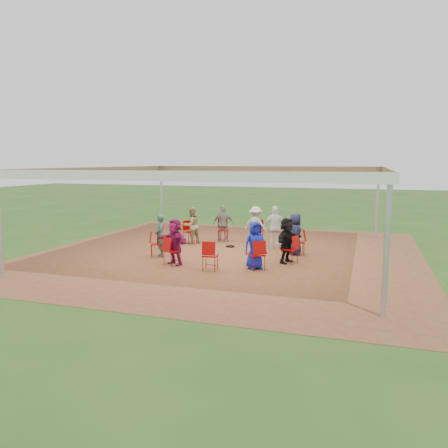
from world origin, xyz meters
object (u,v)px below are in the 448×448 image
(chair_5, at_px, (190,232))
(chair_10, at_px, (257,255))
(person_seated_7, at_px, (255,245))
(laptop, at_px, (282,241))
(chair_6, at_px, (165,237))
(chair_1, at_px, (298,242))
(cable_coil, at_px, (230,246))
(chair_8, at_px, (172,251))
(person_seated_4, at_px, (192,225))
(person_seated_2, at_px, (256,225))
(person_seated_1, at_px, (295,234))
(chair_4, at_px, (223,230))
(chair_7, at_px, (157,244))
(chair_0, at_px, (290,249))
(person_seated_5, at_px, (160,235))
(person_seated_6, at_px, (175,242))
(standing_person, at_px, (275,227))
(chair_3, at_px, (257,231))
(person_seated_0, at_px, (287,240))
(chair_9, at_px, (210,256))
(person_seated_3, at_px, (223,224))

(chair_5, xyz_separation_m, chair_10, (3.54, -3.34, 0.00))
(person_seated_7, bearing_deg, chair_10, -90.00)
(laptop, bearing_deg, chair_6, 98.68)
(chair_1, bearing_deg, cable_coil, 63.77)
(chair_5, relative_size, chair_6, 1.00)
(chair_8, bearing_deg, laptop, 52.12)
(chair_6, distance_m, person_seated_4, 1.39)
(chair_8, xyz_separation_m, person_seated_2, (1.55, 4.49, 0.28))
(chair_5, height_order, person_seated_4, person_seated_4)
(person_seated_2, height_order, person_seated_7, same)
(chair_1, bearing_deg, person_seated_1, 90.00)
(person_seated_4, relative_size, laptop, 3.83)
(chair_4, height_order, chair_8, same)
(chair_7, bearing_deg, laptop, 67.05)
(person_seated_7, bearing_deg, chair_6, 115.20)
(chair_4, bearing_deg, person_seated_4, 21.23)
(chair_0, height_order, person_seated_7, person_seated_7)
(person_seated_2, bearing_deg, person_seated_1, 147.27)
(person_seated_5, bearing_deg, chair_10, 47.85)
(chair_6, distance_m, person_seated_6, 2.61)
(person_seated_4, distance_m, person_seated_7, 4.63)
(chair_7, distance_m, standing_person, 4.40)
(laptop, bearing_deg, chair_4, 63.86)
(person_seated_1, bearing_deg, person_seated_2, 32.73)
(chair_3, bearing_deg, person_seated_7, 113.89)
(chair_8, bearing_deg, chair_5, 130.91)
(chair_0, distance_m, cable_coil, 3.27)
(chair_3, distance_m, laptop, 3.51)
(person_seated_6, bearing_deg, chair_4, 115.20)
(chair_4, xyz_separation_m, person_seated_7, (2.38, -4.11, 0.28))
(person_seated_1, relative_size, person_seated_6, 1.00)
(chair_8, xyz_separation_m, person_seated_5, (-0.90, 1.01, 0.28))
(person_seated_0, distance_m, person_seated_1, 1.32)
(person_seated_1, bearing_deg, chair_5, 64.80)
(chair_5, bearing_deg, chair_4, 163.64)
(chair_7, height_order, person_seated_5, person_seated_5)
(chair_0, relative_size, person_seated_0, 0.62)
(person_seated_0, xyz_separation_m, person_seated_6, (-3.28, -1.33, 0.00))
(standing_person, xyz_separation_m, laptop, (0.66, -2.07, -0.12))
(chair_4, height_order, chair_7, same)
(chair_4, distance_m, chair_6, 2.66)
(chair_1, distance_m, cable_coil, 2.74)
(laptop, bearing_deg, cable_coil, 69.91)
(laptop, bearing_deg, chair_9, 152.70)
(person_seated_7, bearing_deg, person_seated_0, 16.36)
(chair_8, bearing_deg, person_seated_7, 34.96)
(chair_5, bearing_deg, person_seated_7, 82.02)
(chair_1, distance_m, chair_4, 3.72)
(chair_8, height_order, person_seated_7, person_seated_7)
(person_seated_3, distance_m, person_seated_5, 3.53)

